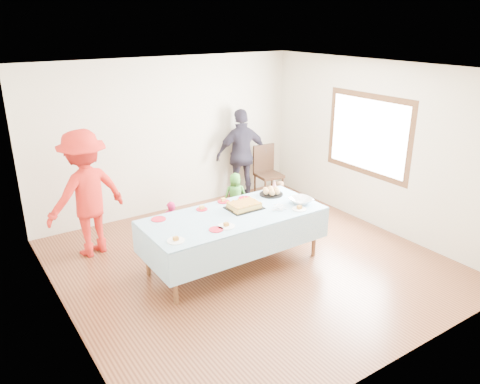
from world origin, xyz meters
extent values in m
plane|color=#4D2616|center=(0.00, 0.00, 0.00)|extent=(5.00, 5.00, 0.00)
cube|color=beige|center=(0.00, 2.50, 1.35)|extent=(5.00, 0.04, 2.70)
cube|color=beige|center=(0.00, -2.50, 1.35)|extent=(5.00, 0.04, 2.70)
cube|color=beige|center=(-2.50, 0.00, 1.35)|extent=(0.04, 5.00, 2.70)
cube|color=beige|center=(2.50, 0.00, 1.35)|extent=(0.04, 5.00, 2.70)
cube|color=white|center=(0.00, 0.00, 2.70)|extent=(5.00, 5.00, 0.04)
cube|color=#472B16|center=(2.47, 0.20, 1.50)|extent=(0.03, 1.75, 1.35)
cylinder|color=#56371D|center=(-1.34, -0.34, 0.36)|extent=(0.06, 0.06, 0.73)
cylinder|color=#56371D|center=(0.90, -0.34, 0.36)|extent=(0.06, 0.06, 0.73)
cylinder|color=#56371D|center=(-1.34, 0.50, 0.36)|extent=(0.06, 0.06, 0.73)
cylinder|color=#56371D|center=(0.90, 0.50, 0.36)|extent=(0.06, 0.06, 0.73)
cube|color=#56371D|center=(-0.22, 0.08, 0.75)|extent=(2.40, 1.00, 0.04)
cube|color=white|center=(-0.22, 0.08, 0.78)|extent=(2.50, 1.10, 0.01)
cube|color=black|center=(0.01, 0.17, 0.79)|extent=(0.48, 0.37, 0.01)
cube|color=#E1B455|center=(0.01, 0.17, 0.82)|extent=(0.41, 0.30, 0.06)
cube|color=#954F22|center=(0.01, 0.17, 0.86)|extent=(0.41, 0.30, 0.01)
cylinder|color=black|center=(0.66, 0.39, 0.79)|extent=(0.36, 0.36, 0.02)
sphere|color=tan|center=(0.75, 0.39, 0.84)|extent=(0.09, 0.09, 0.09)
sphere|color=tan|center=(0.71, 0.47, 0.84)|extent=(0.09, 0.09, 0.09)
sphere|color=tan|center=(0.61, 0.47, 0.84)|extent=(0.09, 0.09, 0.09)
sphere|color=tan|center=(0.56, 0.39, 0.84)|extent=(0.09, 0.09, 0.09)
sphere|color=tan|center=(0.61, 0.31, 0.84)|extent=(0.09, 0.09, 0.09)
sphere|color=tan|center=(0.71, 0.31, 0.84)|extent=(0.09, 0.09, 0.09)
sphere|color=tan|center=(0.66, 0.39, 0.84)|extent=(0.09, 0.09, 0.09)
imported|color=silver|center=(0.80, -0.13, 0.82)|extent=(0.32, 0.32, 0.08)
cone|color=silver|center=(0.84, 0.54, 0.86)|extent=(0.10, 0.10, 0.16)
cylinder|color=red|center=(-1.15, 0.48, 0.79)|extent=(0.20, 0.20, 0.01)
cylinder|color=red|center=(-0.50, 0.46, 0.79)|extent=(0.16, 0.16, 0.01)
cylinder|color=red|center=(-0.10, 0.54, 0.79)|extent=(0.18, 0.18, 0.01)
cylinder|color=red|center=(0.23, 0.48, 0.79)|extent=(0.18, 0.18, 0.01)
cylinder|color=red|center=(-0.68, -0.22, 0.79)|extent=(0.19, 0.19, 0.01)
cylinder|color=white|center=(-1.25, -0.23, 0.79)|extent=(0.22, 0.22, 0.01)
cylinder|color=white|center=(-0.52, -0.21, 0.79)|extent=(0.22, 0.22, 0.01)
cylinder|color=white|center=(0.63, -0.29, 0.79)|extent=(0.20, 0.20, 0.01)
cylinder|color=black|center=(1.53, 1.70, 0.23)|extent=(0.04, 0.04, 0.46)
cylinder|color=black|center=(1.92, 1.66, 0.23)|extent=(0.04, 0.04, 0.46)
cylinder|color=black|center=(1.57, 2.08, 0.23)|extent=(0.04, 0.04, 0.46)
cylinder|color=black|center=(1.95, 2.05, 0.23)|extent=(0.04, 0.04, 0.46)
cube|color=black|center=(1.74, 1.87, 0.48)|extent=(0.49, 0.49, 0.05)
cube|color=black|center=(1.76, 2.07, 0.77)|extent=(0.45, 0.08, 0.53)
imported|color=#C2184F|center=(-0.70, 1.07, 0.37)|extent=(0.32, 0.27, 0.74)
imported|color=#377E2A|center=(0.73, 1.49, 0.40)|extent=(0.46, 0.39, 0.80)
imported|color=tan|center=(1.21, 0.90, 0.37)|extent=(0.39, 0.32, 0.75)
imported|color=red|center=(-1.77, 1.58, 0.93)|extent=(1.33, 0.96, 1.86)
imported|color=#282432|center=(1.35, 2.20, 0.87)|extent=(1.08, 0.63, 1.74)
camera|label=1|loc=(-3.41, -4.85, 3.29)|focal=35.00mm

